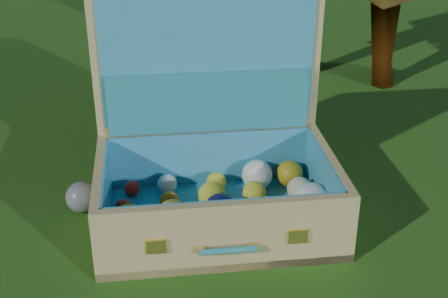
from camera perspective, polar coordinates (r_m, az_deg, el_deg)
ground at (r=1.63m, az=3.64°, el=-5.43°), size 60.00×60.00×0.00m
stray_ball at (r=1.64m, az=-12.91°, el=-4.32°), size 0.08×0.08×0.08m
suitcase at (r=1.54m, az=-0.52°, el=-0.71°), size 0.68×0.59×0.56m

